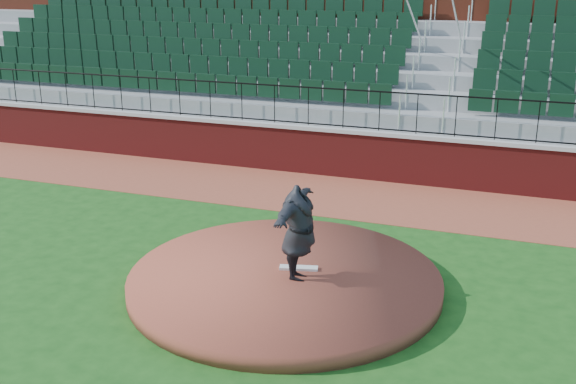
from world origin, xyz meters
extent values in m
plane|color=#174914|center=(0.00, 0.00, 0.00)|extent=(90.00, 90.00, 0.00)
cube|color=brown|center=(0.00, 5.40, 0.01)|extent=(34.00, 3.20, 0.01)
cube|color=maroon|center=(0.00, 7.00, 0.60)|extent=(34.00, 0.35, 1.20)
cube|color=#B7B7B7|center=(0.00, 7.00, 1.25)|extent=(34.00, 0.45, 0.10)
cube|color=maroon|center=(0.00, 12.52, 2.75)|extent=(34.00, 0.50, 5.50)
cylinder|color=brown|center=(0.40, 0.23, 0.12)|extent=(5.39, 5.39, 0.25)
cube|color=white|center=(0.56, 0.50, 0.27)|extent=(0.69, 0.33, 0.04)
imported|color=black|center=(0.67, 0.15, 1.08)|extent=(0.74, 2.09, 1.67)
camera|label=1|loc=(4.12, -9.90, 5.29)|focal=42.88mm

